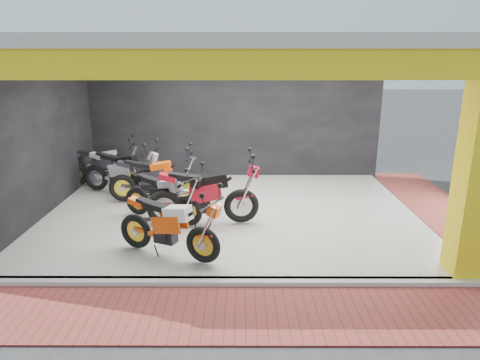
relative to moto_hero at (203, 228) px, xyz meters
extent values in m
plane|color=#2D2D30|center=(0.40, 0.50, -0.74)|extent=(80.00, 80.00, 0.00)
cube|color=silver|center=(0.40, 2.50, -0.69)|extent=(8.00, 6.00, 0.10)
cube|color=beige|center=(0.40, 2.50, 2.86)|extent=(8.40, 6.40, 0.20)
cube|color=black|center=(0.40, 5.60, 1.01)|extent=(8.20, 0.20, 3.50)
cube|color=black|center=(-3.70, 2.50, 1.01)|extent=(0.20, 6.20, 3.50)
cube|color=yellow|center=(4.15, -0.25, 1.01)|extent=(0.50, 0.50, 3.50)
cube|color=yellow|center=(0.40, -0.50, 2.56)|extent=(8.40, 0.30, 0.40)
cube|color=yellow|center=(4.40, 2.50, 2.56)|extent=(0.30, 6.40, 0.40)
cube|color=silver|center=(0.40, -0.52, -0.69)|extent=(8.00, 0.20, 0.10)
cube|color=#9A3332|center=(0.40, -1.30, -0.73)|extent=(9.00, 1.40, 0.03)
cube|color=#9A3332|center=(5.20, 2.50, -0.73)|extent=(1.40, 7.00, 0.03)
camera|label=1|loc=(0.62, -6.42, 2.66)|focal=32.00mm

